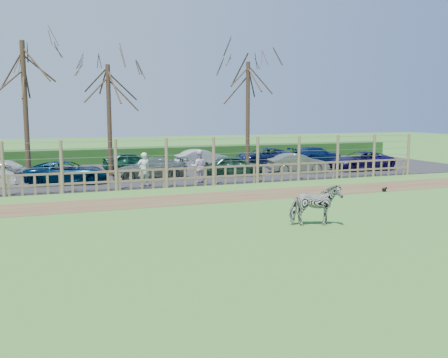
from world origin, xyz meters
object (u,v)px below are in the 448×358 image
object	(u,v)px
crow	(384,189)
car_5	(298,163)
car_3	(150,168)
tree_right	(248,89)
zebra	(315,205)
visitor_b	(199,167)
car_10	(131,161)
visitor_a	(144,170)
car_6	(361,161)
car_13	(316,155)
car_2	(67,172)
tree_left	(24,77)
car_4	(235,166)
car_11	(202,158)
tree_mid	(108,93)
car_12	(264,156)

from	to	relation	value
crow	car_5	size ratio (longest dim) A/B	0.07
car_3	car_5	distance (m)	9.23
tree_right	car_3	world-z (taller)	tree_right
zebra	crow	size ratio (longest dim) A/B	6.24
zebra	car_3	distance (m)	13.53
visitor_b	car_10	distance (m)	7.25
visitor_a	car_3	bearing A→B (deg)	-115.08
visitor_b	car_3	size ratio (longest dim) A/B	0.42
car_6	car_13	bearing A→B (deg)	-173.76
car_3	visitor_b	bearing A→B (deg)	41.10
visitor_a	car_2	xyz separation A→B (m)	(-3.56, 2.44, -0.26)
car_6	tree_left	bearing A→B (deg)	-92.91
tree_left	visitor_b	distance (m)	10.34
zebra	visitor_b	xyz separation A→B (m)	(-0.63, 10.83, 0.19)
car_4	car_11	bearing A→B (deg)	10.96
car_4	car_6	xyz separation A→B (m)	(8.74, -0.20, 0.00)
zebra	car_11	bearing A→B (deg)	7.64
tree_mid	car_11	xyz separation A→B (m)	(6.53, 2.68, -4.23)
tree_mid	car_12	bearing A→B (deg)	12.42
tree_left	zebra	size ratio (longest dim) A/B	4.68
visitor_a	car_6	bearing A→B (deg)	-178.31
tree_right	visitor_b	size ratio (longest dim) A/B	4.26
car_3	car_6	world-z (taller)	same
zebra	car_3	bearing A→B (deg)	25.43
zebra	car_2	bearing A→B (deg)	42.59
car_2	car_6	xyz separation A→B (m)	(18.21, -0.26, 0.00)
tree_left	visitor_a	world-z (taller)	tree_left
car_6	car_13	xyz separation A→B (m)	(-0.38, 4.90, 0.00)
tree_mid	car_2	distance (m)	5.51
car_6	zebra	bearing A→B (deg)	-38.98
car_10	car_11	size ratio (longest dim) A/B	0.97
visitor_a	car_13	xyz separation A→B (m)	(14.27, 7.08, -0.26)
visitor_a	visitor_b	bearing A→B (deg)	177.81
visitor_a	car_3	world-z (taller)	visitor_a
zebra	car_3	size ratio (longest dim) A/B	0.41
zebra	crow	xyz separation A→B (m)	(6.88, 5.10, -0.60)
tree_mid	car_10	distance (m)	5.03
tree_mid	car_6	xyz separation A→B (m)	(15.62, -2.68, -4.23)
car_10	car_13	size ratio (longest dim) A/B	0.85
car_12	car_13	distance (m)	4.17
car_4	tree_mid	bearing A→B (deg)	77.28
car_5	car_3	bearing A→B (deg)	95.91
zebra	car_6	xyz separation A→B (m)	(11.03, 12.77, -0.07)
car_4	car_10	world-z (taller)	same
visitor_a	car_2	bearing A→B (deg)	-41.21
car_13	car_5	bearing A→B (deg)	134.87
car_6	visitor_a	bearing A→B (deg)	-79.70
tree_right	visitor_b	xyz separation A→B (m)	(-5.04, -5.11, -4.34)
visitor_b	car_3	xyz separation A→B (m)	(-2.11, 2.42, -0.26)
crow	car_3	size ratio (longest dim) A/B	0.07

